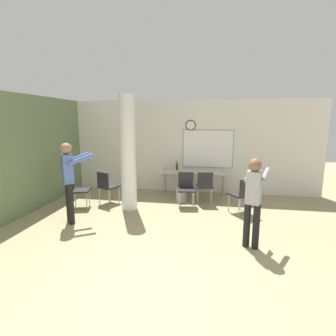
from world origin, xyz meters
The scene contains 14 objects.
ground_plane centered at (0.00, 0.00, 0.00)m, with size 24.00×24.00×0.00m, color tan.
wall_left_accent centered at (-3.50, 2.50, 1.40)m, with size 0.12×7.00×2.80m.
wall_back centered at (0.01, 5.06, 1.40)m, with size 8.00×0.15×2.80m.
support_pillar centered at (-1.17, 3.13, 1.40)m, with size 0.38×0.38×2.80m.
folding_table centered at (0.31, 4.57, 0.68)m, with size 1.87×0.63×0.73m.
bottle_on_table centered at (-0.18, 4.71, 0.84)m, with size 0.07×0.07×0.28m.
waste_bin centered at (0.04, 3.97, 0.18)m, with size 0.30×0.30×0.36m.
chair_mid_room centered at (1.57, 3.25, 0.51)m, with size 0.61×0.61×0.87m.
chair_by_left_wall centered at (-2.49, 3.00, 0.51)m, with size 0.54×0.54×0.87m.
chair_table_front centered at (0.21, 3.59, 0.51)m, with size 0.50×0.50×0.87m.
chair_near_pillar centered at (-1.88, 3.43, 0.51)m, with size 0.58×0.58×0.87m.
chair_table_right centered at (0.67, 3.90, 0.51)m, with size 0.50×0.50×0.87m.
person_playing_side centered at (1.56, 1.55, 0.93)m, with size 0.50×0.66×1.58m.
person_watching_back centered at (-2.13, 2.07, 1.02)m, with size 0.68×0.65×1.74m.
Camera 1 is at (0.85, -2.93, 2.20)m, focal length 28.00 mm.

